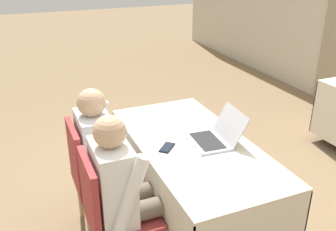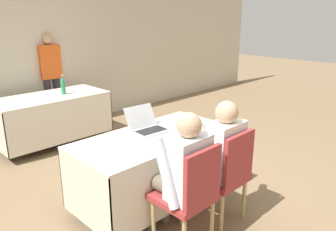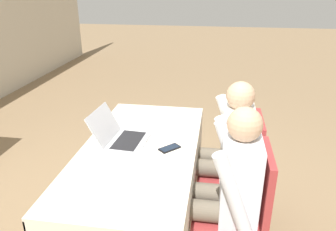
{
  "view_description": "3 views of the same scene",
  "coord_description": "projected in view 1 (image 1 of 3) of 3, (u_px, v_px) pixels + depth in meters",
  "views": [
    {
      "loc": [
        2.16,
        -1.12,
        2.03
      ],
      "look_at": [
        0.0,
        -0.2,
        0.98
      ],
      "focal_mm": 40.0,
      "sensor_mm": 36.0,
      "label": 1
    },
    {
      "loc": [
        -2.02,
        -2.22,
        1.86
      ],
      "look_at": [
        0.0,
        -0.2,
        0.98
      ],
      "focal_mm": 35.0,
      "sensor_mm": 36.0,
      "label": 2
    },
    {
      "loc": [
        -1.95,
        -0.51,
        1.81
      ],
      "look_at": [
        0.0,
        -0.2,
        0.98
      ],
      "focal_mm": 35.0,
      "sensor_mm": 36.0,
      "label": 3
    }
  ],
  "objects": [
    {
      "name": "laptop",
      "position": [
        214.0,
        137.0,
        2.73
      ],
      "size": [
        0.37,
        0.39,
        0.23
      ],
      "rotation": [
        0.0,
        0.0,
        -0.07
      ],
      "color": "#B7B7BC",
      "rests_on": "conference_table_near"
    },
    {
      "name": "person_checkered_shirt",
      "position": [
        106.0,
        152.0,
        2.77
      ],
      "size": [
        0.5,
        0.52,
        1.16
      ],
      "rotation": [
        0.0,
        0.0,
        3.14
      ],
      "color": "#665B4C",
      "rests_on": "ground_plane"
    },
    {
      "name": "conference_table_near",
      "position": [
        193.0,
        163.0,
        2.82
      ],
      "size": [
        1.6,
        0.79,
        0.73
      ],
      "color": "beige",
      "rests_on": "ground_plane"
    },
    {
      "name": "paper_beside_laptop",
      "position": [
        198.0,
        139.0,
        2.79
      ],
      "size": [
        0.24,
        0.32,
        0.0
      ],
      "rotation": [
        0.0,
        0.0,
        -0.11
      ],
      "color": "white",
      "rests_on": "conference_table_near"
    },
    {
      "name": "paper_left_edge",
      "position": [
        215.0,
        152.0,
        2.6
      ],
      "size": [
        0.23,
        0.31,
        0.0
      ],
      "rotation": [
        0.0,
        0.0,
        0.07
      ],
      "color": "white",
      "rests_on": "conference_table_near"
    },
    {
      "name": "cell_phone",
      "position": [
        167.0,
        147.0,
        2.66
      ],
      "size": [
        0.16,
        0.15,
        0.01
      ],
      "rotation": [
        0.0,
        0.0,
        0.81
      ],
      "color": "black",
      "rests_on": "conference_table_near"
    },
    {
      "name": "person_white_shirt",
      "position": [
        125.0,
        187.0,
        2.36
      ],
      "size": [
        0.5,
        0.52,
        1.16
      ],
      "rotation": [
        0.0,
        0.0,
        3.14
      ],
      "color": "#665B4C",
      "rests_on": "ground_plane"
    },
    {
      "name": "chair_near_right",
      "position": [
        111.0,
        212.0,
        2.38
      ],
      "size": [
        0.44,
        0.44,
        0.9
      ],
      "rotation": [
        0.0,
        0.0,
        3.14
      ],
      "color": "tan",
      "rests_on": "ground_plane"
    },
    {
      "name": "chair_near_left",
      "position": [
        94.0,
        173.0,
        2.8
      ],
      "size": [
        0.44,
        0.44,
        0.9
      ],
      "rotation": [
        0.0,
        0.0,
        3.14
      ],
      "color": "tan",
      "rests_on": "ground_plane"
    },
    {
      "name": "ground_plane",
      "position": [
        191.0,
        222.0,
        3.04
      ],
      "size": [
        24.0,
        24.0,
        0.0
      ],
      "primitive_type": "plane",
      "color": "#846B4C"
    },
    {
      "name": "paper_centre_table",
      "position": [
        163.0,
        122.0,
        3.07
      ],
      "size": [
        0.24,
        0.32,
        0.0
      ],
      "rotation": [
        0.0,
        0.0,
        0.1
      ],
      "color": "white",
      "rests_on": "conference_table_near"
    }
  ]
}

